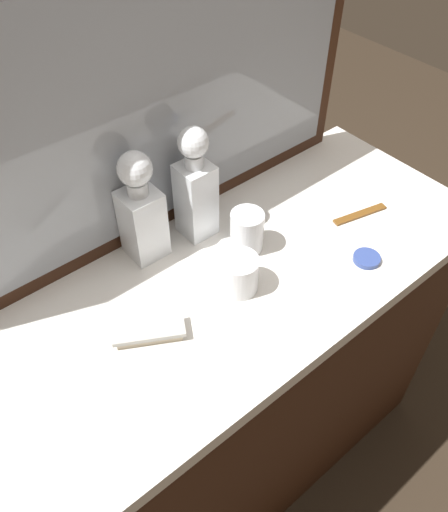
% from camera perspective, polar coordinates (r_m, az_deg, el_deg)
% --- Properties ---
extents(ground_plane, '(6.00, 6.00, 0.00)m').
position_cam_1_polar(ground_plane, '(1.91, 0.00, -21.20)').
color(ground_plane, '#2D2319').
extents(dresser, '(1.31, 0.52, 0.91)m').
position_cam_1_polar(dresser, '(1.50, 0.00, -14.38)').
color(dresser, '#381E11').
rests_on(dresser, ground_plane).
extents(dresser_mirror, '(1.12, 0.03, 0.61)m').
position_cam_1_polar(dresser_mirror, '(1.09, -8.48, 15.39)').
color(dresser_mirror, '#381E11').
rests_on(dresser_mirror, dresser).
extents(crystal_decanter_front, '(0.07, 0.07, 0.28)m').
position_cam_1_polar(crystal_decanter_front, '(1.17, -3.11, 6.85)').
color(crystal_decanter_front, white).
rests_on(crystal_decanter_front, dresser).
extents(crystal_decanter_far_left, '(0.08, 0.08, 0.27)m').
position_cam_1_polar(crystal_decanter_far_left, '(1.13, -8.95, 4.33)').
color(crystal_decanter_far_left, white).
rests_on(crystal_decanter_far_left, dresser).
extents(crystal_tumbler_front, '(0.08, 0.08, 0.10)m').
position_cam_1_polar(crystal_tumbler_front, '(1.17, 2.50, 2.54)').
color(crystal_tumbler_front, white).
rests_on(crystal_tumbler_front, dresser).
extents(crystal_tumbler_far_right, '(0.08, 0.08, 0.08)m').
position_cam_1_polar(crystal_tumbler_far_right, '(1.09, 1.63, -2.09)').
color(crystal_tumbler_far_right, white).
rests_on(crystal_tumbler_far_right, dresser).
extents(silver_brush_center, '(0.15, 0.12, 0.02)m').
position_cam_1_polar(silver_brush_center, '(1.04, -8.17, -8.11)').
color(silver_brush_center, '#B7A88C').
rests_on(silver_brush_center, dresser).
extents(porcelain_dish, '(0.06, 0.06, 0.01)m').
position_cam_1_polar(porcelain_dish, '(1.21, 15.27, -0.27)').
color(porcelain_dish, '#33478C').
rests_on(porcelain_dish, dresser).
extents(tortoiseshell_comb, '(0.15, 0.05, 0.01)m').
position_cam_1_polar(tortoiseshell_comb, '(1.32, 14.59, 4.42)').
color(tortoiseshell_comb, brown).
rests_on(tortoiseshell_comb, dresser).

